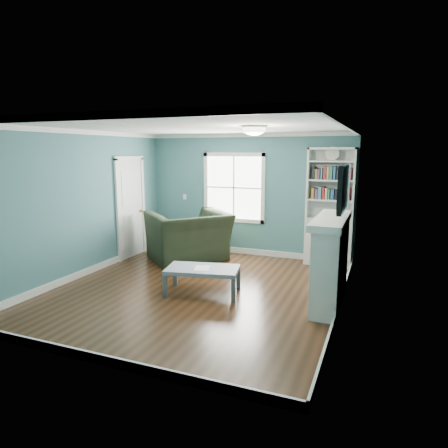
% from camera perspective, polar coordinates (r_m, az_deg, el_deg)
% --- Properties ---
extents(floor, '(5.00, 5.00, 0.00)m').
position_cam_1_polar(floor, '(6.63, -3.78, -9.33)').
color(floor, black).
rests_on(floor, ground).
extents(room_walls, '(5.00, 5.00, 5.00)m').
position_cam_1_polar(room_walls, '(6.27, -3.96, 4.39)').
color(room_walls, '#3F7078').
rests_on(room_walls, ground).
extents(trim, '(4.50, 5.00, 2.60)m').
position_cam_1_polar(trim, '(6.32, -3.92, 1.28)').
color(trim, white).
rests_on(trim, ground).
extents(window, '(1.40, 0.06, 1.50)m').
position_cam_1_polar(window, '(8.68, 1.42, 5.21)').
color(window, white).
rests_on(window, room_walls).
extents(bookshelf, '(0.90, 0.35, 2.31)m').
position_cam_1_polar(bookshelf, '(8.08, 14.82, 0.71)').
color(bookshelf, silver).
rests_on(bookshelf, ground).
extents(fireplace, '(0.44, 1.58, 1.30)m').
position_cam_1_polar(fireplace, '(6.07, 15.09, -5.26)').
color(fireplace, black).
rests_on(fireplace, ground).
extents(tv, '(0.06, 1.10, 0.65)m').
position_cam_1_polar(tv, '(5.86, 16.77, 4.97)').
color(tv, black).
rests_on(tv, fireplace).
extents(door, '(0.12, 0.98, 2.17)m').
position_cam_1_polar(door, '(8.66, -13.18, 2.41)').
color(door, silver).
rests_on(door, ground).
extents(ceiling_fixture, '(0.38, 0.38, 0.15)m').
position_cam_1_polar(ceiling_fixture, '(6.01, 4.33, 13.36)').
color(ceiling_fixture, white).
rests_on(ceiling_fixture, room_walls).
extents(light_switch, '(0.08, 0.01, 0.12)m').
position_cam_1_polar(light_switch, '(9.19, -5.63, 3.89)').
color(light_switch, white).
rests_on(light_switch, room_walls).
extents(recliner, '(1.76, 1.80, 1.34)m').
position_cam_1_polar(recliner, '(8.25, -5.11, -0.58)').
color(recliner, black).
rests_on(recliner, ground).
extents(coffee_table, '(1.24, 0.84, 0.41)m').
position_cam_1_polar(coffee_table, '(6.38, -3.07, -6.71)').
color(coffee_table, '#495058').
rests_on(coffee_table, ground).
extents(paper_sheet, '(0.32, 0.36, 0.00)m').
position_cam_1_polar(paper_sheet, '(6.34, -3.11, -6.31)').
color(paper_sheet, white).
rests_on(paper_sheet, coffee_table).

